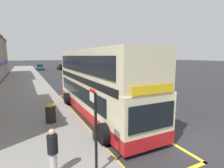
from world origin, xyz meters
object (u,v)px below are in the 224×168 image
double_decker_bus (98,84)px  bus_stop_sign (95,126)px  parked_car_black_across (62,67)px  parked_car_teal_behind (40,67)px  parked_car_grey_kerbside (82,73)px  pedestrian_waiting_near_sign (53,150)px  litter_bin (51,113)px

double_decker_bus → bus_stop_sign: (-2.48, -5.94, -0.30)m
bus_stop_sign → parked_car_black_across: 47.74m
bus_stop_sign → parked_car_teal_behind: 48.59m
parked_car_teal_behind → parked_car_black_across: size_ratio=1.00×
double_decker_bus → parked_car_grey_kerbside: double_decker_bus is taller
bus_stop_sign → parked_car_grey_kerbside: bearing=73.8°
double_decker_bus → bus_stop_sign: 6.44m
parked_car_grey_kerbside → pedestrian_waiting_near_sign: pedestrian_waiting_near_sign is taller
parked_car_teal_behind → pedestrian_waiting_near_sign: (-3.24, -48.05, 0.19)m
double_decker_bus → litter_bin: bearing=-169.5°
parked_car_grey_kerbside → litter_bin: (-8.53, -21.62, -0.12)m
pedestrian_waiting_near_sign → litter_bin: bearing=83.5°
pedestrian_waiting_near_sign → parked_car_black_across: bearing=79.0°
bus_stop_sign → parked_car_grey_kerbside: (7.81, 26.97, -0.97)m
double_decker_bus → parked_car_grey_kerbside: 21.74m
parked_car_black_across → litter_bin: (-8.47, -41.75, -0.12)m
parked_car_teal_behind → bus_stop_sign: bearing=-95.0°
pedestrian_waiting_near_sign → litter_bin: pedestrian_waiting_near_sign is taller
parked_car_black_across → parked_car_grey_kerbside: bearing=-87.2°
litter_bin → parked_car_grey_kerbside: bearing=68.5°
litter_bin → parked_car_teal_behind: bearing=86.4°
bus_stop_sign → pedestrian_waiting_near_sign: size_ratio=1.77×
double_decker_bus → parked_car_black_across: (5.27, 41.16, -1.27)m
bus_stop_sign → litter_bin: size_ratio=2.60×
parked_car_black_across → parked_car_grey_kerbside: (0.07, -20.12, 0.00)m
litter_bin → parked_car_black_across: bearing=78.5°
double_decker_bus → pedestrian_waiting_near_sign: (-3.75, -5.46, -1.07)m
bus_stop_sign → parked_car_teal_behind: size_ratio=0.66×
parked_car_teal_behind → parked_car_black_across: 5.96m
bus_stop_sign → parked_car_black_across: bearing=80.7°
parked_car_black_across → parked_car_grey_kerbside: 20.12m
parked_car_grey_kerbside → pedestrian_waiting_near_sign: (-9.09, -26.49, 0.19)m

